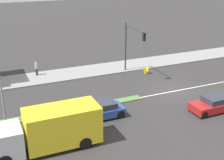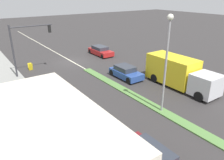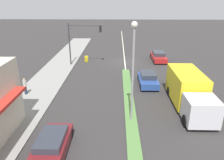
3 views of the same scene
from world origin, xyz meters
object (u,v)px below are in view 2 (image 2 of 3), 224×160
Objects in this scene: warning_aframe_sign at (30,67)px; coupe_blue at (126,72)px; pedestrian at (15,114)px; hatchback_red at (101,51)px; street_lamp at (167,53)px; delivery_truck at (179,73)px; traffic_signal_main at (26,41)px.

coupe_blue is at bearing 131.84° from warning_aframe_sign.
pedestrian is 12.46m from coupe_blue.
pedestrian reaches higher than hatchback_red.
street_lamp is 1.68× the size of hatchback_red.
hatchback_red is (-10.61, -0.87, 0.21)m from warning_aframe_sign.
delivery_truck is at bearing -153.36° from street_lamp.
delivery_truck is at bearing 172.61° from pedestrian.
pedestrian is 1.92× the size of warning_aframe_sign.
hatchback_red is at bearing -175.31° from warning_aframe_sign.
traffic_signal_main is 1.42× the size of coupe_blue.
warning_aframe_sign is at bearing -107.02° from traffic_signal_main.
traffic_signal_main is 1.27× the size of hatchback_red.
street_lamp is 4.59× the size of pedestrian.
delivery_truck reaches higher than coupe_blue.
delivery_truck is 5.64m from coupe_blue.
coupe_blue is (-8.32, 7.04, -3.24)m from traffic_signal_main.
pedestrian reaches higher than coupe_blue.
hatchback_red is at bearing -167.08° from traffic_signal_main.
traffic_signal_main reaches higher than pedestrian.
warning_aframe_sign is at bearing -51.94° from delivery_truck.
hatchback_red is (0.00, -14.42, -0.83)m from delivery_truck.
coupe_blue is at bearing 139.78° from traffic_signal_main.
hatchback_red is (-5.00, -16.93, -4.14)m from street_lamp.
hatchback_red is at bearing -106.27° from coupe_blue.
delivery_truck reaches higher than pedestrian.
traffic_signal_main reaches higher than delivery_truck.
traffic_signal_main is at bearing 72.98° from warning_aframe_sign.
hatchback_red is (-2.80, -9.59, -0.02)m from coupe_blue.
street_lamp reaches higher than pedestrian.
traffic_signal_main is at bearing -40.22° from coupe_blue.
pedestrian is (3.79, 9.93, -2.94)m from traffic_signal_main.
warning_aframe_sign is at bearing -48.16° from coupe_blue.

